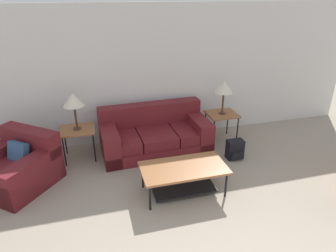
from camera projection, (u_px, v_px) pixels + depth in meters
The scene contains 9 objects.
wall_back at pixel (151, 75), 5.74m from camera, with size 8.80×0.06×2.60m.
couch at pixel (155, 135), 5.63m from camera, with size 2.01×1.06×0.82m.
armchair at pixel (17, 168), 4.62m from camera, with size 1.46×1.46×0.80m.
coffee_table at pixel (184, 174), 4.40m from camera, with size 1.25×0.66×0.44m.
side_table_left at pixel (78, 132), 5.24m from camera, with size 0.58×0.52×0.57m.
side_table_right at pixel (222, 116), 5.89m from camera, with size 0.58×0.52×0.57m.
table_lamp_left at pixel (73, 100), 5.00m from camera, with size 0.35×0.35×0.65m.
table_lamp_right at pixel (224, 87), 5.65m from camera, with size 0.35×0.35×0.65m.
backpack at pixel (235, 150), 5.36m from camera, with size 0.29×0.26×0.36m.
Camera 1 is at (-1.16, -1.18, 2.79)m, focal length 32.00 mm.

